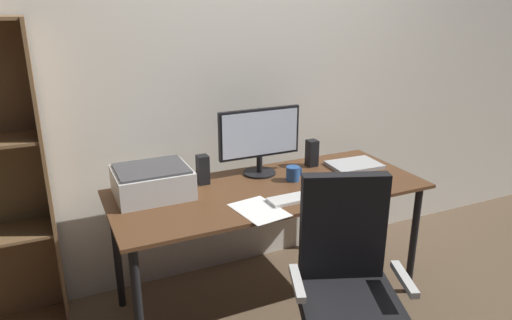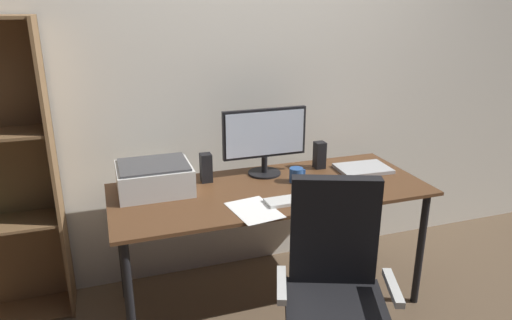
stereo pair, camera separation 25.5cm
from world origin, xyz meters
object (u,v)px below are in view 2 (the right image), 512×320
at_px(coffee_mug, 296,175).
at_px(monitor, 265,137).
at_px(desk, 270,200).
at_px(speaker_right, 320,155).
at_px(office_chair, 334,302).
at_px(mouse, 330,194).
at_px(laptop, 363,169).
at_px(printer, 154,178).
at_px(speaker_left, 206,168).
at_px(keyboard, 292,200).

bearing_deg(coffee_mug, monitor, 125.58).
bearing_deg(desk, monitor, 78.77).
bearing_deg(speaker_right, coffee_mug, -143.05).
xyz_separation_m(desk, office_chair, (0.04, -0.72, -0.21)).
bearing_deg(mouse, laptop, 41.73).
distance_m(speaker_right, printer, 1.04).
relative_size(monitor, speaker_right, 3.04).
bearing_deg(desk, laptop, 7.78).
relative_size(speaker_left, speaker_right, 1.00).
relative_size(mouse, printer, 0.24).
distance_m(desk, monitor, 0.38).
relative_size(keyboard, speaker_left, 1.71).
bearing_deg(office_chair, laptop, 74.17).
relative_size(monitor, mouse, 5.39).
distance_m(laptop, printer, 1.28).
bearing_deg(speaker_right, keyboard, -130.31).
bearing_deg(speaker_left, keyboard, -49.80).
bearing_deg(keyboard, printer, 149.25).
xyz_separation_m(speaker_right, printer, (-1.04, -0.05, -0.00)).
height_order(monitor, speaker_right, monitor).
bearing_deg(coffee_mug, office_chair, -100.00).
height_order(desk, speaker_left, speaker_left).
height_order(coffee_mug, office_chair, office_chair).
height_order(desk, laptop, laptop).
bearing_deg(keyboard, speaker_left, 129.15).
height_order(speaker_right, office_chair, office_chair).
relative_size(monitor, speaker_left, 3.04).
bearing_deg(speaker_left, speaker_right, 0.00).
xyz_separation_m(desk, mouse, (0.26, -0.22, 0.09)).
bearing_deg(monitor, office_chair, -90.18).
xyz_separation_m(mouse, speaker_right, (0.15, 0.44, 0.07)).
relative_size(keyboard, office_chair, 0.29).
bearing_deg(laptop, desk, -169.23).
bearing_deg(speaker_right, desk, -152.05).
xyz_separation_m(monitor, coffee_mug, (0.13, -0.18, -0.19)).
relative_size(coffee_mug, laptop, 0.30).
height_order(speaker_left, office_chair, office_chair).
relative_size(speaker_right, office_chair, 0.17).
relative_size(laptop, speaker_right, 1.88).
xyz_separation_m(mouse, printer, (-0.88, 0.39, 0.06)).
bearing_deg(laptop, office_chair, -123.95).
bearing_deg(printer, speaker_right, 2.76).
distance_m(mouse, speaker_left, 0.73).
height_order(desk, keyboard, keyboard).
xyz_separation_m(desk, speaker_left, (-0.32, 0.22, 0.16)).
relative_size(speaker_left, office_chair, 0.17).
bearing_deg(laptop, speaker_left, 175.44).
bearing_deg(printer, speaker_left, 9.33).
bearing_deg(speaker_left, laptop, -7.56).
bearing_deg(keyboard, office_chair, -91.30).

